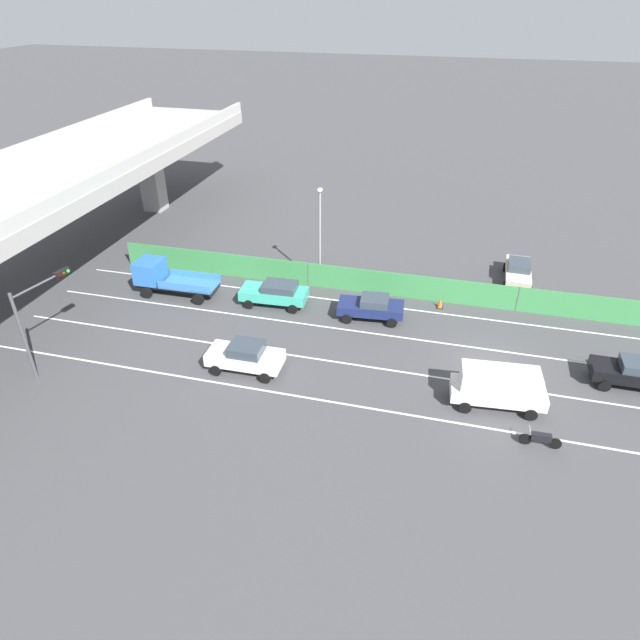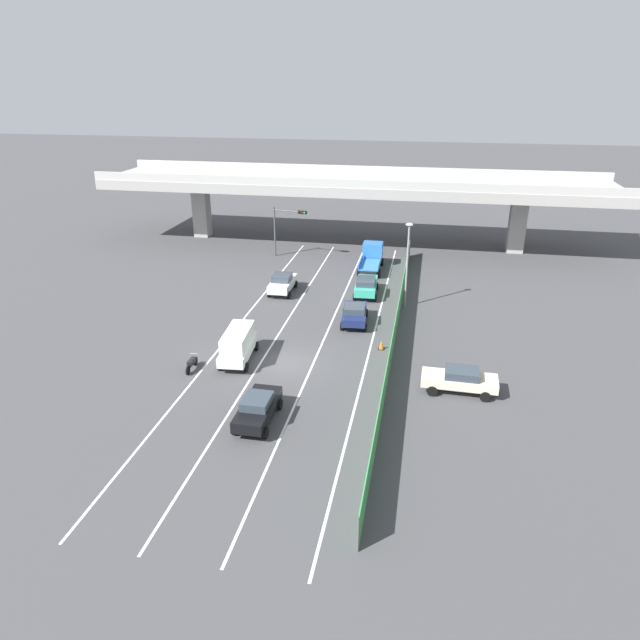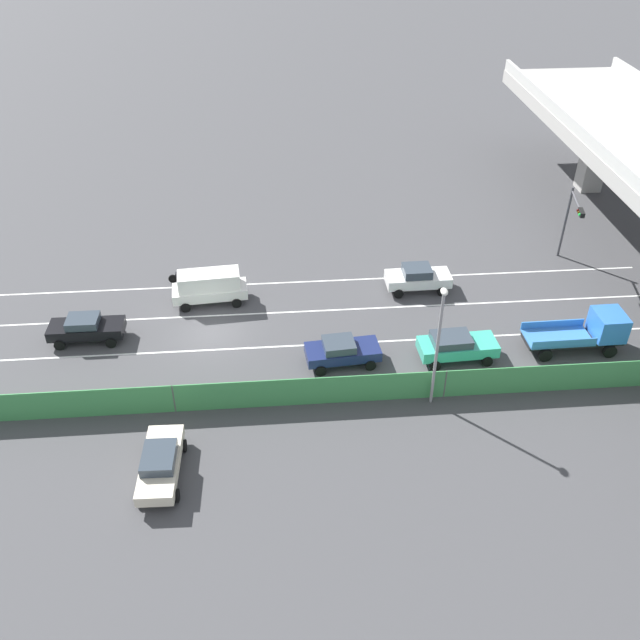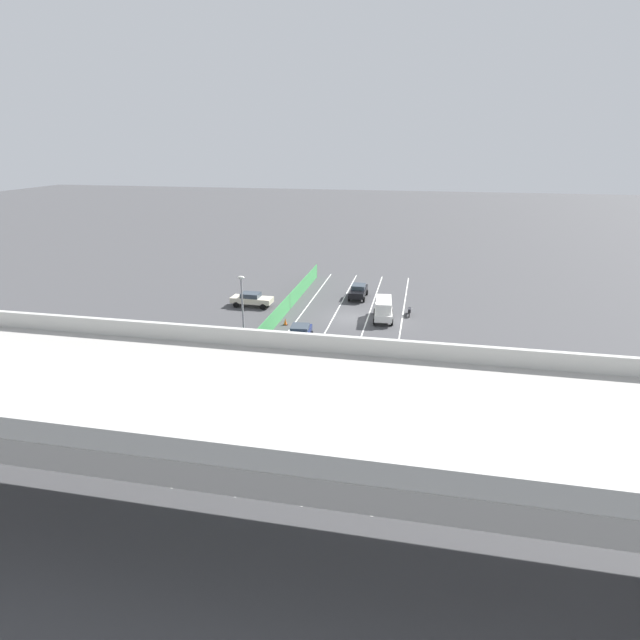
# 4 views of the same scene
# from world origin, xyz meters

# --- Properties ---
(ground_plane) EXTENTS (300.00, 300.00, 0.00)m
(ground_plane) POSITION_xyz_m (0.00, 0.00, 0.00)
(ground_plane) COLOR #424244
(lane_line_left_edge) EXTENTS (0.14, 47.37, 0.01)m
(lane_line_left_edge) POSITION_xyz_m (-5.35, 5.68, 0.00)
(lane_line_left_edge) COLOR silver
(lane_line_left_edge) RESTS_ON ground
(lane_line_mid_left) EXTENTS (0.14, 47.37, 0.01)m
(lane_line_mid_left) POSITION_xyz_m (-1.78, 5.68, 0.00)
(lane_line_mid_left) COLOR silver
(lane_line_mid_left) RESTS_ON ground
(lane_line_mid_right) EXTENTS (0.14, 47.37, 0.01)m
(lane_line_mid_right) POSITION_xyz_m (1.78, 5.68, 0.00)
(lane_line_mid_right) COLOR silver
(lane_line_mid_right) RESTS_ON ground
(lane_line_right_edge) EXTENTS (0.14, 47.37, 0.01)m
(lane_line_right_edge) POSITION_xyz_m (5.35, 5.68, 0.00)
(lane_line_right_edge) COLOR silver
(lane_line_right_edge) RESTS_ON ground
(elevated_overpass) EXTENTS (57.50, 10.54, 8.22)m
(elevated_overpass) POSITION_xyz_m (0.00, 31.37, 6.63)
(elevated_overpass) COLOR #A09E99
(elevated_overpass) RESTS_ON ground
(green_fence) EXTENTS (0.10, 43.47, 1.80)m
(green_fence) POSITION_xyz_m (6.97, 5.68, 0.90)
(green_fence) COLOR #3D8E4C
(green_fence) RESTS_ON ground
(car_sedan_white) EXTENTS (2.07, 4.30, 1.73)m
(car_sedan_white) POSITION_xyz_m (-3.78, 13.57, 0.94)
(car_sedan_white) COLOR white
(car_sedan_white) RESTS_ON ground
(car_sedan_navy) EXTENTS (2.34, 4.39, 1.57)m
(car_sedan_navy) POSITION_xyz_m (3.60, 7.68, 0.87)
(car_sedan_navy) COLOR navy
(car_sedan_navy) RESTS_ON ground
(car_van_white) EXTENTS (2.32, 4.91, 2.21)m
(car_van_white) POSITION_xyz_m (-3.40, -0.17, 1.25)
(car_van_white) COLOR silver
(car_van_white) RESTS_ON ground
(car_taxi_teal) EXTENTS (2.22, 4.59, 1.64)m
(car_taxi_teal) POSITION_xyz_m (3.73, 14.32, 0.93)
(car_taxi_teal) COLOR teal
(car_taxi_teal) RESTS_ON ground
(car_sedan_black) EXTENTS (1.96, 4.43, 1.62)m
(car_sedan_black) POSITION_xyz_m (0.14, -7.38, 0.90)
(car_sedan_black) COLOR black
(car_sedan_black) RESTS_ON ground
(flatbed_truck_blue) EXTENTS (2.31, 5.73, 2.38)m
(flatbed_truck_blue) POSITION_xyz_m (3.36, 22.41, 1.23)
(flatbed_truck_blue) COLOR black
(flatbed_truck_blue) RESTS_ON ground
(motorcycle) EXTENTS (0.60, 1.95, 0.93)m
(motorcycle) POSITION_xyz_m (-6.01, -2.18, 0.46)
(motorcycle) COLOR black
(motorcycle) RESTS_ON ground
(parked_sedan_cream) EXTENTS (4.67, 2.06, 1.56)m
(parked_sedan_cream) POSITION_xyz_m (11.44, -1.78, 0.88)
(parked_sedan_cream) COLOR beige
(parked_sedan_cream) RESTS_ON ground
(traffic_light) EXTENTS (3.81, 1.07, 5.36)m
(traffic_light) POSITION_xyz_m (-6.10, 24.41, 3.83)
(traffic_light) COLOR #47474C
(traffic_light) RESTS_ON ground
(street_lamp) EXTENTS (0.60, 0.36, 7.23)m
(street_lamp) POSITION_xyz_m (7.32, 12.13, 4.38)
(street_lamp) COLOR gray
(street_lamp) RESTS_ON ground
(traffic_cone) EXTENTS (0.47, 0.47, 0.70)m
(traffic_cone) POSITION_xyz_m (6.14, 3.41, 0.33)
(traffic_cone) COLOR orange
(traffic_cone) RESTS_ON ground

